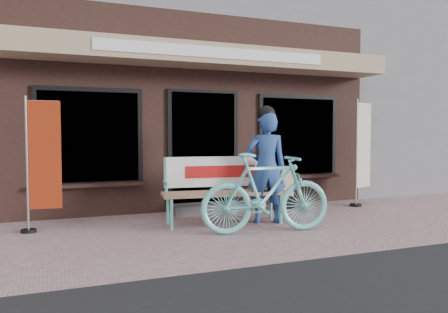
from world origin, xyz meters
name	(u,v)px	position (x,y,z in m)	size (l,w,h in m)	color
ground	(248,232)	(0.00, 0.00, 0.00)	(70.00, 70.00, 0.00)	#B78C91
storefront	(164,69)	(0.00, 4.96, 2.99)	(7.00, 6.77, 6.00)	black
neighbor_right_near	(415,91)	(8.50, 5.50, 2.80)	(10.00, 7.00, 5.60)	slate
bench	(223,184)	(-0.09, 0.77, 0.61)	(1.96, 0.71, 1.04)	#68CBC6
person	(266,165)	(0.55, 0.52, 0.91)	(0.73, 0.58, 1.84)	#28458A
bicycle	(266,193)	(0.23, -0.12, 0.57)	(0.53, 1.89, 1.14)	#68CBC6
nobori_red	(42,162)	(-2.72, 1.11, 1.00)	(0.57, 0.23, 1.94)	gray
nobori_cream	(362,151)	(3.07, 1.35, 1.07)	(0.61, 0.33, 2.07)	gray
menu_stand	(284,187)	(1.41, 1.50, 0.42)	(0.42, 0.15, 0.82)	black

